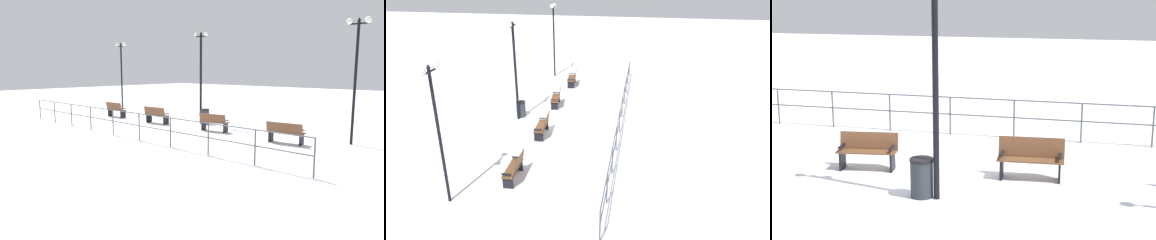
{
  "view_description": "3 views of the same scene",
  "coord_description": "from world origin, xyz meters",
  "views": [
    {
      "loc": [
        -12.9,
        -12.61,
        3.01
      ],
      "look_at": [
        -1.21,
        -1.68,
        0.67
      ],
      "focal_mm": 32.86,
      "sensor_mm": 36.0,
      "label": 1
    },
    {
      "loc": [
        -4.59,
        17.04,
        7.47
      ],
      "look_at": [
        -1.69,
        0.83,
        0.42
      ],
      "focal_mm": 34.4,
      "sensor_mm": 36.0,
      "label": 2
    },
    {
      "loc": [
        12.19,
        3.58,
        4.19
      ],
      "look_at": [
        -2.03,
        -0.1,
        0.87
      ],
      "focal_mm": 53.2,
      "sensor_mm": 36.0,
      "label": 3
    }
  ],
  "objects": [
    {
      "name": "waterfront_railing",
      "position": [
        -3.72,
        0.0,
        0.78
      ],
      "size": [
        0.05,
        17.35,
        1.16
      ],
      "color": "#4C5156",
      "rests_on": "ground"
    },
    {
      "name": "bench_second",
      "position": [
        0.03,
        -1.96,
        0.47
      ],
      "size": [
        0.69,
        1.49,
        0.88
      ],
      "rotation": [
        0.0,
        0.0,
        0.14
      ],
      "color": "brown",
      "rests_on": "ground"
    },
    {
      "name": "lamppost_near",
      "position": [
        1.55,
        -7.85,
        3.42
      ],
      "size": [
        0.26,
        0.93,
        4.97
      ],
      "color": "black",
      "rests_on": "ground"
    },
    {
      "name": "ground_plane",
      "position": [
        0.0,
        0.0,
        0.0
      ],
      "size": [
        80.0,
        80.0,
        0.0
      ],
      "primitive_type": "plane",
      "color": "white",
      "rests_on": "ground"
    },
    {
      "name": "bench_nearest",
      "position": [
        -0.15,
        -5.85,
        0.47
      ],
      "size": [
        0.7,
        1.55,
        0.89
      ],
      "rotation": [
        0.0,
        0.0,
        0.12
      ],
      "color": "brown",
      "rests_on": "ground"
    },
    {
      "name": "bench_fourth",
      "position": [
        -0.2,
        5.83,
        0.49
      ],
      "size": [
        0.56,
        1.47,
        0.93
      ],
      "rotation": [
        0.0,
        0.0,
        0.04
      ],
      "color": "brown",
      "rests_on": "ground"
    },
    {
      "name": "bench_third",
      "position": [
        -0.23,
        1.94,
        0.49
      ],
      "size": [
        0.63,
        1.55,
        0.94
      ],
      "rotation": [
        0.0,
        0.0,
        0.08
      ],
      "color": "brown",
      "rests_on": "ground"
    },
    {
      "name": "lamppost_far",
      "position": [
        1.55,
        7.53,
        3.45
      ],
      "size": [
        0.27,
        1.03,
        4.79
      ],
      "color": "black",
      "rests_on": "ground"
    },
    {
      "name": "lamppost_middle",
      "position": [
        1.55,
        0.24,
        3.09
      ],
      "size": [
        0.22,
        0.92,
        4.98
      ],
      "color": "black",
      "rests_on": "ground"
    },
    {
      "name": "trash_bin",
      "position": [
        1.51,
        -0.09,
        0.42
      ],
      "size": [
        0.5,
        0.5,
        0.83
      ],
      "color": "#2D3338",
      "rests_on": "ground"
    }
  ]
}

